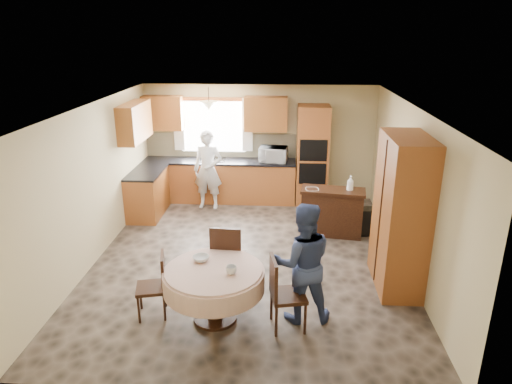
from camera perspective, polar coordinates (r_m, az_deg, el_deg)
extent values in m
cube|color=brown|center=(7.66, -0.86, -8.26)|extent=(5.00, 6.00, 0.01)
cube|color=white|center=(6.86, -0.97, 10.55)|extent=(5.00, 6.00, 0.01)
cube|color=tan|center=(10.04, 0.39, 6.19)|extent=(5.00, 0.02, 2.50)
cube|color=tan|center=(4.45, -3.89, -12.04)|extent=(5.00, 0.02, 2.50)
cube|color=tan|center=(7.75, -19.66, 0.95)|extent=(0.02, 6.00, 2.50)
cube|color=tan|center=(7.41, 18.75, 0.21)|extent=(0.02, 6.00, 2.50)
cube|color=white|center=(10.05, -5.37, 8.16)|extent=(1.40, 0.03, 1.10)
cube|color=white|center=(10.13, -9.67, 8.36)|extent=(0.22, 0.02, 1.15)
cube|color=white|center=(9.90, -1.09, 8.37)|extent=(0.22, 0.02, 1.15)
cube|color=#BD6532|center=(10.05, -4.56, 1.35)|extent=(3.30, 0.60, 0.88)
cube|color=black|center=(9.92, -4.63, 3.88)|extent=(3.30, 0.64, 0.04)
cube|color=#BD6532|center=(9.51, -13.38, -0.22)|extent=(0.60, 1.20, 0.88)
cube|color=black|center=(9.37, -13.60, 2.42)|extent=(0.64, 1.20, 0.04)
cube|color=tan|center=(10.13, -4.45, 5.85)|extent=(3.30, 0.02, 0.55)
cube|color=#B1682C|center=(10.06, -11.56, 9.67)|extent=(0.85, 0.33, 0.72)
cube|color=#B1682C|center=(9.74, 1.24, 9.74)|extent=(0.90, 0.33, 0.72)
cube|color=#B1682C|center=(9.17, -14.92, 8.47)|extent=(0.33, 1.20, 0.72)
cube|color=#BD6532|center=(9.79, 7.04, 4.55)|extent=(0.66, 0.62, 2.12)
cube|color=black|center=(9.44, 7.20, 5.17)|extent=(0.56, 0.01, 0.45)
cube|color=black|center=(9.57, 7.07, 2.27)|extent=(0.56, 0.01, 0.45)
cone|color=beige|center=(9.49, -5.91, 10.66)|extent=(0.36, 0.36, 0.18)
cube|color=#3A1E0F|center=(8.47, 9.46, -2.64)|extent=(1.20, 0.63, 0.82)
cube|color=black|center=(8.66, 13.96, -3.58)|extent=(0.39, 0.30, 0.51)
cube|color=#BD6532|center=(6.77, 17.75, -2.65)|extent=(0.59, 1.18, 2.25)
cylinder|color=#3A1E0F|center=(6.06, -5.20, -12.88)|extent=(0.19, 0.19, 0.67)
cylinder|color=#3A1E0F|center=(6.23, -5.11, -15.33)|extent=(0.57, 0.57, 0.04)
cylinder|color=beige|center=(5.86, -5.31, -9.78)|extent=(1.23, 1.23, 0.05)
cylinder|color=beige|center=(5.93, -5.27, -10.90)|extent=(1.29, 1.29, 0.27)
cube|color=#3A1E0F|center=(6.23, -12.98, -11.60)|extent=(0.45, 0.45, 0.04)
cube|color=#3A1E0F|center=(6.10, -11.54, -9.57)|extent=(0.12, 0.36, 0.45)
cylinder|color=#3A1E0F|center=(6.26, -14.71, -13.90)|extent=(0.03, 0.03, 0.39)
cylinder|color=#3A1E0F|center=(6.17, -11.76, -14.16)|extent=(0.03, 0.03, 0.39)
cylinder|color=#3A1E0F|center=(6.51, -13.85, -12.36)|extent=(0.03, 0.03, 0.39)
cylinder|color=#3A1E0F|center=(6.43, -11.02, -12.58)|extent=(0.03, 0.03, 0.39)
cube|color=#3A1E0F|center=(6.62, -3.45, -8.29)|extent=(0.48, 0.48, 0.05)
cube|color=#3A1E0F|center=(6.30, -3.85, -6.80)|extent=(0.44, 0.07, 0.54)
cylinder|color=#3A1E0F|center=(6.60, -5.32, -10.96)|extent=(0.04, 0.04, 0.47)
cylinder|color=#3A1E0F|center=(6.55, -1.89, -11.11)|extent=(0.04, 0.04, 0.47)
cylinder|color=#3A1E0F|center=(6.93, -4.84, -9.33)|extent=(0.04, 0.04, 0.47)
cylinder|color=#3A1E0F|center=(6.89, -1.59, -9.46)|extent=(0.04, 0.04, 0.47)
cube|color=#3A1E0F|center=(5.85, 4.06, -12.79)|extent=(0.50, 0.50, 0.05)
cube|color=#3A1E0F|center=(5.67, 2.20, -10.64)|extent=(0.12, 0.40, 0.50)
cylinder|color=#3A1E0F|center=(5.83, 2.17, -15.67)|extent=(0.04, 0.04, 0.43)
cylinder|color=#3A1E0F|center=(5.83, 5.86, -15.72)|extent=(0.04, 0.04, 0.43)
cylinder|color=#3A1E0F|center=(6.13, 2.25, -13.71)|extent=(0.04, 0.04, 0.43)
cylinder|color=#3A1E0F|center=(6.13, 5.73, -13.77)|extent=(0.04, 0.04, 0.43)
cube|color=gold|center=(7.74, 17.94, 3.19)|extent=(0.05, 0.58, 0.48)
cube|color=#A4B9C1|center=(7.73, 17.72, 3.20)|extent=(0.01, 0.48, 0.38)
imported|color=silver|center=(9.73, 2.17, 4.72)|extent=(0.62, 0.46, 0.32)
imported|color=silver|center=(9.55, -6.01, 2.77)|extent=(0.64, 0.45, 1.66)
imported|color=navy|center=(5.86, 5.83, -8.80)|extent=(0.84, 0.69, 1.61)
imported|color=#B2B2B2|center=(8.29, 7.02, 0.21)|extent=(0.26, 0.26, 0.06)
imported|color=silver|center=(8.32, 11.70, 0.97)|extent=(0.14, 0.14, 0.32)
imported|color=#B2B2B2|center=(5.71, -3.11, -9.71)|extent=(0.18, 0.18, 0.11)
imported|color=#B2B2B2|center=(6.05, -6.89, -8.25)|extent=(0.25, 0.25, 0.07)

